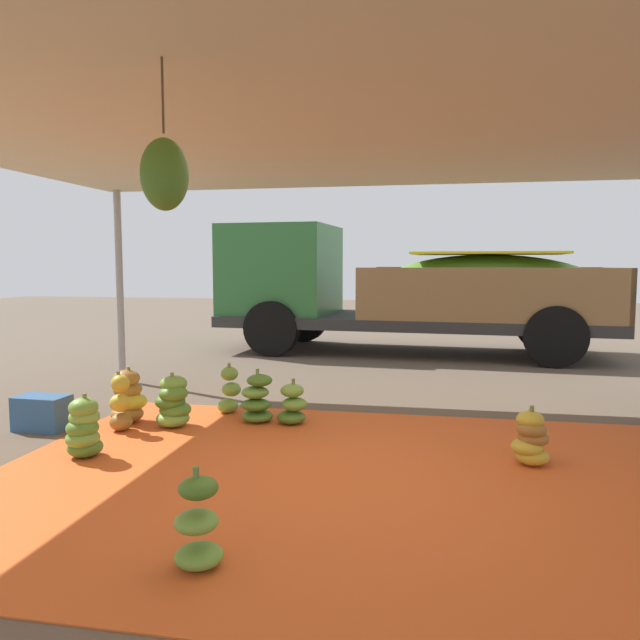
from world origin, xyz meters
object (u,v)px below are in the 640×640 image
(banana_bunch_5, at_px, (84,429))
(banana_bunch_6, at_px, (173,403))
(banana_bunch_8, at_px, (121,405))
(crate_0, at_px, (42,413))
(cargo_truck_main, at_px, (399,288))
(banana_bunch_3, at_px, (198,526))
(banana_bunch_2, at_px, (229,391))
(banana_bunch_9, at_px, (128,398))
(banana_bunch_0, at_px, (293,406))
(banana_bunch_1, at_px, (531,440))
(banana_bunch_10, at_px, (257,400))

(banana_bunch_5, xyz_separation_m, banana_bunch_6, (0.33, 1.07, -0.00))
(banana_bunch_5, height_order, banana_bunch_8, banana_bunch_8)
(crate_0, bearing_deg, cargo_truck_main, 62.20)
(banana_bunch_3, xyz_separation_m, banana_bunch_5, (-1.68, 1.57, 0.02))
(banana_bunch_2, xyz_separation_m, banana_bunch_9, (-0.90, -0.59, 0.02))
(banana_bunch_0, height_order, banana_bunch_2, banana_bunch_2)
(banana_bunch_2, bearing_deg, banana_bunch_0, -23.14)
(banana_bunch_3, relative_size, banana_bunch_5, 1.00)
(banana_bunch_0, bearing_deg, cargo_truck_main, 81.97)
(banana_bunch_3, height_order, banana_bunch_6, banana_bunch_3)
(crate_0, bearing_deg, banana_bunch_6, 14.80)
(banana_bunch_3, distance_m, banana_bunch_5, 2.30)
(crate_0, bearing_deg, banana_bunch_0, 15.11)
(banana_bunch_3, distance_m, crate_0, 3.48)
(banana_bunch_3, relative_size, banana_bunch_6, 1.00)
(banana_bunch_8, bearing_deg, banana_bunch_5, -82.47)
(banana_bunch_1, bearing_deg, banana_bunch_6, 171.13)
(banana_bunch_2, distance_m, banana_bunch_8, 1.23)
(banana_bunch_1, height_order, banana_bunch_10, banana_bunch_10)
(banana_bunch_2, height_order, banana_bunch_5, banana_bunch_5)
(banana_bunch_8, xyz_separation_m, cargo_truck_main, (2.37, 5.98, 0.95))
(banana_bunch_2, relative_size, cargo_truck_main, 0.08)
(banana_bunch_1, xyz_separation_m, banana_bunch_3, (-2.05, -2.11, 0.02))
(banana_bunch_5, bearing_deg, banana_bunch_0, 42.81)
(banana_bunch_0, xyz_separation_m, crate_0, (-2.43, -0.66, -0.03))
(banana_bunch_9, distance_m, cargo_truck_main, 6.23)
(banana_bunch_0, height_order, banana_bunch_5, banana_bunch_5)
(banana_bunch_0, relative_size, banana_bunch_3, 0.84)
(banana_bunch_9, bearing_deg, crate_0, -150.11)
(banana_bunch_1, height_order, banana_bunch_6, banana_bunch_6)
(banana_bunch_10, relative_size, crate_0, 1.11)
(banana_bunch_5, relative_size, banana_bunch_10, 0.99)
(banana_bunch_6, relative_size, banana_bunch_10, 0.98)
(crate_0, bearing_deg, banana_bunch_10, 17.52)
(cargo_truck_main, bearing_deg, banana_bunch_8, -111.64)
(banana_bunch_2, xyz_separation_m, crate_0, (-1.62, -1.00, -0.07))
(banana_bunch_3, distance_m, banana_bunch_6, 2.96)
(banana_bunch_0, height_order, banana_bunch_9, banana_bunch_9)
(banana_bunch_1, bearing_deg, banana_bunch_0, 159.03)
(banana_bunch_0, relative_size, banana_bunch_2, 0.85)
(banana_bunch_10, bearing_deg, banana_bunch_3, -79.34)
(banana_bunch_5, distance_m, banana_bunch_10, 1.78)
(banana_bunch_0, bearing_deg, crate_0, -164.89)
(banana_bunch_9, relative_size, cargo_truck_main, 0.08)
(banana_bunch_8, bearing_deg, banana_bunch_2, 49.08)
(banana_bunch_1, distance_m, banana_bunch_8, 3.85)
(banana_bunch_3, bearing_deg, banana_bunch_5, 136.92)
(banana_bunch_0, distance_m, crate_0, 2.51)
(banana_bunch_8, bearing_deg, cargo_truck_main, 68.36)
(banana_bunch_1, xyz_separation_m, banana_bunch_6, (-3.40, 0.53, 0.04))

